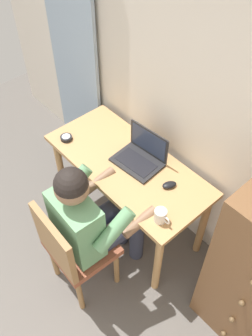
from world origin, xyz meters
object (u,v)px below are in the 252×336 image
object	(u,v)px
laptop	(141,155)
coffee_mug	(161,216)
chair	(72,248)
desk_clock	(66,138)
desk	(127,173)
person_seated	(93,218)
computer_mouse	(169,185)

from	to	relation	value
laptop	coffee_mug	world-z (taller)	laptop
chair	desk_clock	xyz separation A→B (m)	(-0.68, 0.46, 0.24)
desk	desk_clock	xyz separation A→B (m)	(-0.50, -0.18, 0.12)
chair	coffee_mug	bearing A→B (deg)	55.61
person_seated	laptop	distance (m)	0.58
desk	person_seated	size ratio (longest dim) A/B	1.06
computer_mouse	person_seated	bearing A→B (deg)	-84.92
desk	computer_mouse	distance (m)	0.38
desk_clock	laptop	bearing A→B (deg)	27.02
desk	computer_mouse	xyz separation A→B (m)	(0.35, 0.07, 0.12)
desk_clock	computer_mouse	bearing A→B (deg)	16.55
laptop	desk_clock	distance (m)	0.61
desk	chair	distance (m)	0.68
desk	laptop	world-z (taller)	laptop
chair	desk_clock	world-z (taller)	chair
person_seated	chair	bearing A→B (deg)	-92.12
computer_mouse	desk_clock	world-z (taller)	computer_mouse
desk	chair	size ratio (longest dim) A/B	1.44
desk	computer_mouse	size ratio (longest dim) A/B	12.84
computer_mouse	coffee_mug	xyz separation A→B (m)	(0.15, -0.24, 0.03)
chair	laptop	bearing A→B (deg)	100.59
person_seated	desk	bearing A→B (deg)	112.29
computer_mouse	coffee_mug	bearing A→B (deg)	-35.20
person_seated	desk_clock	distance (m)	0.74
person_seated	laptop	world-z (taller)	person_seated
laptop	desk_clock	world-z (taller)	laptop
desk_clock	coffee_mug	bearing A→B (deg)	0.65
person_seated	computer_mouse	size ratio (longest dim) A/B	12.12
chair	computer_mouse	bearing A→B (deg)	76.62
chair	desk_clock	size ratio (longest dim) A/B	9.93
coffee_mug	chair	bearing A→B (deg)	-124.39
computer_mouse	desk_clock	bearing A→B (deg)	-141.27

